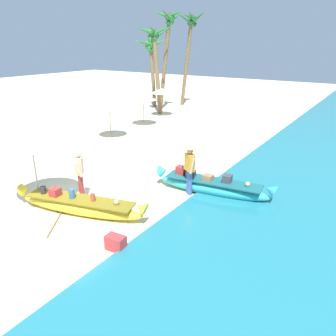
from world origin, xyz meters
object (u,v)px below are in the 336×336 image
Objects in this scene: boat_yellow_foreground at (80,205)px; patio_umbrella_large at (30,138)px; boat_cyan_midground at (212,186)px; person_tourist_customer at (80,172)px; person_vendor_hatted at (190,166)px; cooler_box at (116,243)px; palm_tree_tall_inland at (168,33)px; palm_tree_mid_cluster at (151,50)px; palm_tree_leaning_seaward at (190,33)px; palm_tree_far_behind at (155,42)px; paddle at (58,218)px.

boat_yellow_foreground is 2.51m from patio_umbrella_large.
person_tourist_customer is at bearing -141.31° from boat_cyan_midground.
person_vendor_hatted is 3.88m from cooler_box.
palm_tree_tall_inland is 1.35× the size of palm_tree_mid_cluster.
boat_yellow_foreground is at bearing -45.45° from person_tourist_customer.
palm_tree_leaning_seaward reaches higher than palm_tree_mid_cluster.
patio_umbrella_large reaches higher than person_vendor_hatted.
boat_yellow_foreground is at bearing -62.95° from palm_tree_far_behind.
cooler_box is at bearing -97.68° from boat_cyan_midground.
cooler_box is (8.63, -18.33, -5.37)m from palm_tree_leaning_seaward.
person_vendor_hatted is 1.27× the size of paddle.
person_vendor_hatted is 5.02m from patio_umbrella_large.
person_tourist_customer is (-2.72, -2.30, -0.07)m from person_vendor_hatted.
palm_tree_mid_cluster reaches higher than person_tourist_customer.
palm_tree_leaning_seaward is at bearing 105.27° from patio_umbrella_large.
patio_umbrella_large is (-1.65, -0.22, 1.88)m from boat_yellow_foreground.
boat_yellow_foreground is 0.60× the size of palm_tree_leaning_seaward.
patio_umbrella_large reaches higher than boat_yellow_foreground.
person_tourist_customer is (-0.69, 0.70, 0.68)m from boat_yellow_foreground.
paddle is (-2.99, -4.03, -0.27)m from boat_cyan_midground.
boat_cyan_midground is 16.00m from palm_tree_tall_inland.
person_tourist_customer is 0.24× the size of palm_tree_leaning_seaward.
palm_tree_tall_inland is 14.44× the size of cooler_box.
patio_umbrella_large is 2.55m from paddle.
palm_tree_tall_inland is (-6.21, 14.42, 4.54)m from person_tourist_customer.
palm_tree_leaning_seaward is at bearing 108.85° from paddle.
palm_tree_mid_cluster reaches higher than patio_umbrella_large.
boat_cyan_midground is at bearing 38.69° from person_tourist_customer.
palm_tree_mid_cluster is (-10.82, 12.65, 3.26)m from person_vendor_hatted.
palm_tree_tall_inland is at bearing 113.30° from person_tourist_customer.
person_tourist_customer is 3.28m from cooler_box.
person_tourist_customer is at bearing 146.42° from cooler_box.
person_vendor_hatted is 3.56m from person_tourist_customer.
person_vendor_hatted is 3.60× the size of cooler_box.
patio_umbrella_large is 4.30m from cooler_box.
palm_tree_mid_cluster is at bearing 118.44° from person_tourist_customer.
person_tourist_customer is 1.66m from paddle.
boat_yellow_foreground is 0.82× the size of palm_tree_mid_cluster.
boat_cyan_midground is 4.39m from person_tourist_customer.
palm_tree_leaning_seaward is at bearing 120.40° from person_vendor_hatted.
patio_umbrella_large is 0.33× the size of palm_tree_tall_inland.
cooler_box is (10.92, -16.44, -4.10)m from palm_tree_mid_cluster.
palm_tree_far_behind is 16.36m from paddle.
cooler_box is at bearing -60.42° from palm_tree_tall_inland.
palm_tree_tall_inland reaches higher than person_vendor_hatted.
palm_tree_leaning_seaward is (0.40, 2.42, 0.06)m from palm_tree_tall_inland.
boat_yellow_foreground is 0.71× the size of palm_tree_far_behind.
person_vendor_hatted is 16.96m from palm_tree_mid_cluster.
palm_tree_far_behind is at bearing -95.97° from palm_tree_leaning_seaward.
person_vendor_hatted is 0.25× the size of palm_tree_leaning_seaward.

